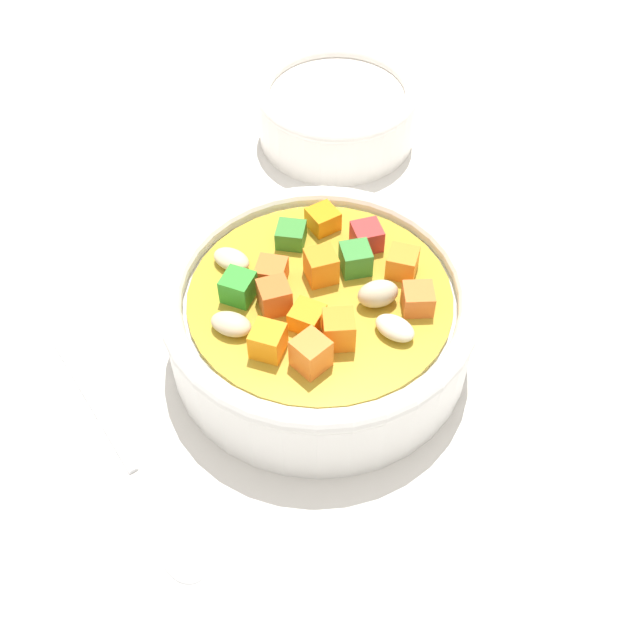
# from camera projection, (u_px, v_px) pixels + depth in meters

# --- Properties ---
(ground_plane) EXTENTS (1.40, 1.40, 0.02)m
(ground_plane) POSITION_uv_depth(u_px,v_px,m) (320.00, 357.00, 0.51)
(ground_plane) COLOR silver
(soup_bowl_main) EXTENTS (0.20, 0.20, 0.07)m
(soup_bowl_main) POSITION_uv_depth(u_px,v_px,m) (320.00, 316.00, 0.48)
(soup_bowl_main) COLOR white
(soup_bowl_main) RESTS_ON ground_plane
(spoon) EXTENTS (0.19, 0.08, 0.01)m
(spoon) POSITION_uv_depth(u_px,v_px,m) (143.00, 487.00, 0.43)
(spoon) COLOR silver
(spoon) RESTS_ON ground_plane
(side_bowl_small) EXTENTS (0.13, 0.13, 0.05)m
(side_bowl_small) POSITION_uv_depth(u_px,v_px,m) (337.00, 112.00, 0.63)
(side_bowl_small) COLOR white
(side_bowl_small) RESTS_ON ground_plane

